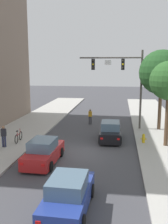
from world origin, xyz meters
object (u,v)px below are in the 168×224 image
Objects in this scene: car_lead_black at (110,132)px; car_third_blue at (68,195)px; traffic_signal_mast at (124,75)px; pedestrian_crossing_road at (90,116)px; bicycle_leaning at (19,137)px; car_following_red at (44,152)px; street_tree_second at (162,73)px; pedestrian_sidewalk_left_walker at (4,135)px; fire_hydrant at (144,138)px.

car_lead_black is 11.30m from car_third_blue.
pedestrian_crossing_road is at bearing 153.07° from traffic_signal_mast.
car_lead_black is at bearing -67.17° from pedestrian_crossing_road.
bicycle_leaning is at bearing -144.58° from traffic_signal_mast.
traffic_signal_mast is 11.30m from bicycle_leaning.
street_tree_second reaches higher than car_following_red.
street_tree_second is (3.49, -0.06, 0.26)m from traffic_signal_mast.
traffic_signal_mast is 1.75× the size of car_third_blue.
car_third_blue is 10.92m from bicycle_leaning.
car_following_red is at bearing -124.32° from car_lead_black.
car_following_red is 13.86m from street_tree_second.
pedestrian_sidewalk_left_walker is 0.93× the size of bicycle_leaning.
pedestrian_crossing_road is (5.48, 9.16, -0.15)m from pedestrian_sidewalk_left_walker.
pedestrian_crossing_road is 9.13m from bicycle_leaning.
street_tree_second is (1.85, 4.75, 5.07)m from fire_hydrant.
car_third_blue reaches higher than fire_hydrant.
traffic_signal_mast is at bearing 80.97° from car_third_blue.
car_third_blue is (2.69, -5.29, 0.00)m from car_following_red.
traffic_signal_mast reaches higher than car_lead_black.
car_lead_black is at bearing 24.39° from pedestrian_sidewalk_left_walker.
pedestrian_sidewalk_left_walker reaches higher than pedestrian_crossing_road.
car_following_red reaches higher than fire_hydrant.
fire_hydrant is at bearing 68.55° from car_third_blue.
car_following_red is 2.61× the size of pedestrian_sidewalk_left_walker.
pedestrian_crossing_road is at bearing 112.83° from car_lead_black.
pedestrian_sidewalk_left_walker is (-3.80, 2.37, 0.34)m from car_following_red.
bicycle_leaning is at bearing -164.24° from car_lead_black.
pedestrian_crossing_road is 2.28× the size of fire_hydrant.
pedestrian_sidewalk_left_walker is 0.22× the size of street_tree_second.
traffic_signal_mast is 4.24× the size of bicycle_leaning.
pedestrian_crossing_road reaches higher than fire_hydrant.
pedestrian_crossing_road is at bearing 59.11° from pedestrian_sidewalk_left_walker.
car_third_blue is 10.04m from pedestrian_sidewalk_left_walker.
car_third_blue is 2.42× the size of bicycle_leaning.
car_lead_black is 1.00× the size of car_third_blue.
fire_hydrant is (5.05, -6.54, -0.41)m from pedestrian_crossing_road.
traffic_signal_mast reaches higher than car_third_blue.
traffic_signal_mast is 7.00m from fire_hydrant.
street_tree_second is (12.38, 7.37, 4.51)m from pedestrian_sidewalk_left_walker.
pedestrian_crossing_road is (-1.01, 16.82, 0.19)m from car_third_blue.
street_tree_second is (4.53, 3.82, 4.85)m from car_lead_black.
bicycle_leaning is (0.54, 1.50, -0.52)m from pedestrian_sidewalk_left_walker.
car_lead_black is 7.66m from street_tree_second.
fire_hydrant is (1.64, -4.81, -4.81)m from traffic_signal_mast.
car_lead_black is at bearing 160.76° from fire_hydrant.
traffic_signal_mast is 12.34m from pedestrian_sidewalk_left_walker.
car_lead_black is at bearing 15.76° from bicycle_leaning.
car_third_blue reaches higher than bicycle_leaning.
traffic_signal_mast is at bearing 39.91° from pedestrian_sidewalk_left_walker.
pedestrian_crossing_road is 8.51m from street_tree_second.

